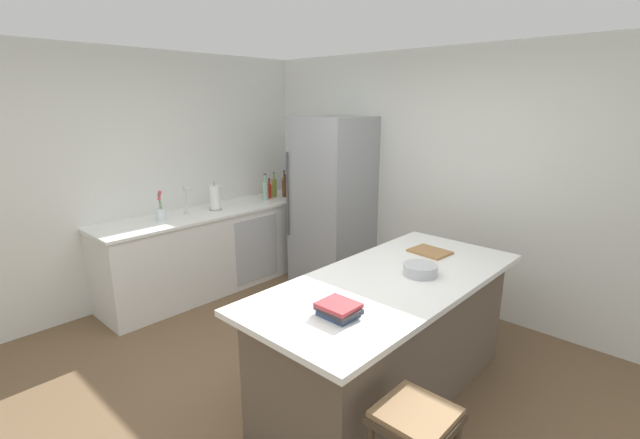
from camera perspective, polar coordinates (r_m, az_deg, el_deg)
name	(u,v)px	position (r m, az deg, el deg)	size (l,w,h in m)	color
ground_plane	(292,394)	(3.51, -3.59, -21.52)	(7.20, 7.20, 0.00)	brown
wall_rear	(450,181)	(4.72, 16.41, 4.81)	(6.00, 0.10, 2.60)	silver
wall_left	(125,180)	(4.97, -23.79, 4.63)	(0.10, 6.00, 2.60)	silver
counter_run_left	(217,248)	(5.22, -13.16, -3.61)	(0.67, 2.64, 0.91)	silver
kitchen_island	(388,336)	(3.31, 8.81, -14.67)	(0.98, 2.21, 0.90)	brown
refrigerator	(332,202)	(5.12, 1.61, 2.31)	(0.76, 0.77, 1.92)	#93969B
bar_stool	(415,432)	(2.41, 12.09, -25.21)	(0.36, 0.36, 0.67)	#473828
sink_faucet	(186,200)	(4.94, -16.92, 2.42)	(0.15, 0.05, 0.30)	silver
flower_vase	(161,213)	(4.76, -19.81, 0.84)	(0.10, 0.10, 0.32)	silver
paper_towel_roll	(215,198)	(5.06, -13.37, 2.70)	(0.14, 0.14, 0.31)	gray
soda_bottle	(295,185)	(5.76, -3.19, 4.50)	(0.07, 0.07, 0.32)	silver
vinegar_bottle	(284,186)	(5.77, -4.61, 4.39)	(0.06, 0.06, 0.31)	#994C23
syrup_bottle	(285,188)	(5.64, -4.53, 4.08)	(0.07, 0.07, 0.28)	#5B3319
olive_oil_bottle	(274,188)	(5.64, -5.93, 4.10)	(0.06, 0.06, 0.32)	olive
hot_sauce_bottle	(269,191)	(5.57, -6.53, 3.73)	(0.05, 0.05, 0.25)	red
gin_bottle	(265,190)	(5.47, -7.04, 3.83)	(0.07, 0.07, 0.32)	#8CB79E
cookbook_stack	(338,309)	(2.57, 2.38, -11.48)	(0.25, 0.20, 0.08)	#334770
mixing_bowl	(420,270)	(3.21, 12.78, -6.33)	(0.24, 0.24, 0.08)	#B2B5BA
cutting_board	(430,252)	(3.69, 13.97, -4.04)	(0.32, 0.26, 0.02)	#9E7042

